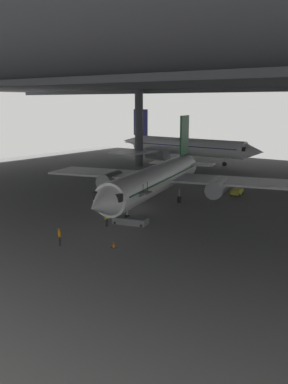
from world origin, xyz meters
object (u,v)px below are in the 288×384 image
object	(u,v)px
crew_worker_near_nose	(59,235)
airplane_main	(157,179)
airplane_distant	(185,147)
crew_worker_by_stairs	(107,218)
boarding_stairs	(131,217)
baggage_tug	(237,192)
traffic_cone_orange	(114,245)

from	to	relation	value
crew_worker_near_nose	airplane_main	bearing A→B (deg)	96.64
airplane_distant	crew_worker_by_stairs	bearing A→B (deg)	-67.98
boarding_stairs	airplane_distant	xyz separation A→B (m)	(-20.74, 45.47, 2.66)
crew_worker_near_nose	baggage_tug	bearing A→B (deg)	83.19
airplane_main	crew_worker_by_stairs	distance (m)	11.63
boarding_stairs	airplane_distant	world-z (taller)	airplane_distant
airplane_distant	baggage_tug	distance (m)	34.65
crew_worker_near_nose	airplane_distant	distance (m)	58.55
crew_worker_near_nose	traffic_cone_orange	world-z (taller)	crew_worker_near_nose
crew_worker_by_stairs	baggage_tug	bearing A→B (deg)	79.29
crew_worker_by_stairs	boarding_stairs	bearing A→B (deg)	57.95
crew_worker_near_nose	crew_worker_by_stairs	distance (m)	7.25
crew_worker_by_stairs	airplane_distant	distance (m)	51.57
traffic_cone_orange	airplane_distant	bearing A→B (deg)	114.79
crew_worker_by_stairs	airplane_distant	xyz separation A→B (m)	(-19.31, 47.75, 2.46)
boarding_stairs	baggage_tug	world-z (taller)	boarding_stairs
traffic_cone_orange	baggage_tug	world-z (taller)	baggage_tug
boarding_stairs	crew_worker_near_nose	bearing A→B (deg)	-94.33
airplane_main	airplane_distant	xyz separation A→B (m)	(-17.87, 36.46, 0.06)
baggage_tug	crew_worker_by_stairs	bearing A→B (deg)	-100.71
airplane_distant	crew_worker_near_nose	bearing A→B (deg)	-69.99
boarding_stairs	crew_worker_near_nose	size ratio (longest dim) A/B	2.63
baggage_tug	crew_worker_near_nose	bearing A→B (deg)	-96.81
crew_worker_by_stairs	airplane_distant	size ratio (longest dim) A/B	0.05
airplane_main	crew_worker_near_nose	bearing A→B (deg)	-83.36
airplane_main	airplane_distant	size ratio (longest dim) A/B	0.95
boarding_stairs	traffic_cone_orange	size ratio (longest dim) A/B	7.51
crew_worker_near_nose	crew_worker_by_stairs	size ratio (longest dim) A/B	1.06
traffic_cone_orange	baggage_tug	xyz separation A→B (m)	(-0.69, 27.29, 0.23)
baggage_tug	airplane_main	bearing A→B (deg)	-116.94
airplane_main	airplane_distant	bearing A→B (deg)	116.10
boarding_stairs	baggage_tug	size ratio (longest dim) A/B	1.94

